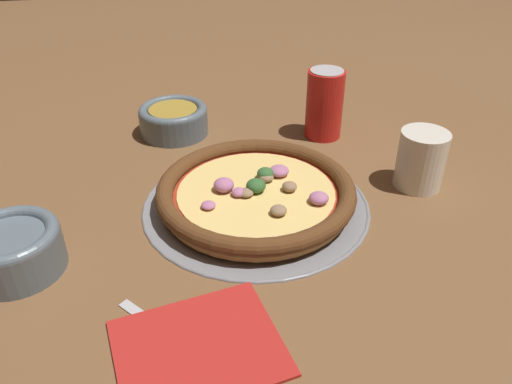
{
  "coord_description": "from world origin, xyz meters",
  "views": [
    {
      "loc": [
        -0.12,
        -0.59,
        0.41
      ],
      "look_at": [
        0.0,
        0.0,
        0.02
      ],
      "focal_mm": 35.0,
      "sensor_mm": 36.0,
      "label": 1
    }
  ],
  "objects_px": {
    "pizza_tray": "(256,204)",
    "bowl_near": "(174,119)",
    "pizza": "(256,192)",
    "beverage_can": "(324,104)",
    "bowl_far": "(13,248)",
    "napkin": "(198,346)",
    "fork": "(181,343)",
    "drinking_cup": "(421,160)"
  },
  "relations": [
    {
      "from": "pizza_tray",
      "to": "bowl_near",
      "type": "relative_size",
      "value": 2.65
    },
    {
      "from": "pizza",
      "to": "beverage_can",
      "type": "distance_m",
      "value": 0.26
    },
    {
      "from": "bowl_far",
      "to": "napkin",
      "type": "height_order",
      "value": "bowl_far"
    },
    {
      "from": "pizza",
      "to": "fork",
      "type": "bearing_deg",
      "value": -118.81
    },
    {
      "from": "napkin",
      "to": "fork",
      "type": "height_order",
      "value": "napkin"
    },
    {
      "from": "drinking_cup",
      "to": "beverage_can",
      "type": "distance_m",
      "value": 0.21
    },
    {
      "from": "bowl_far",
      "to": "drinking_cup",
      "type": "bearing_deg",
      "value": 7.99
    },
    {
      "from": "pizza_tray",
      "to": "bowl_near",
      "type": "xyz_separation_m",
      "value": [
        -0.1,
        0.26,
        0.03
      ]
    },
    {
      "from": "napkin",
      "to": "beverage_can",
      "type": "height_order",
      "value": "beverage_can"
    },
    {
      "from": "napkin",
      "to": "fork",
      "type": "distance_m",
      "value": 0.02
    },
    {
      "from": "bowl_near",
      "to": "drinking_cup",
      "type": "distance_m",
      "value": 0.44
    },
    {
      "from": "pizza_tray",
      "to": "pizza",
      "type": "xyz_separation_m",
      "value": [
        0.0,
        0.0,
        0.02
      ]
    },
    {
      "from": "fork",
      "to": "beverage_can",
      "type": "relative_size",
      "value": 1.11
    },
    {
      "from": "pizza_tray",
      "to": "napkin",
      "type": "relative_size",
      "value": 1.75
    },
    {
      "from": "bowl_far",
      "to": "napkin",
      "type": "xyz_separation_m",
      "value": [
        0.2,
        -0.17,
        -0.03
      ]
    },
    {
      "from": "bowl_near",
      "to": "fork",
      "type": "distance_m",
      "value": 0.5
    },
    {
      "from": "pizza",
      "to": "drinking_cup",
      "type": "distance_m",
      "value": 0.26
    },
    {
      "from": "bowl_near",
      "to": "fork",
      "type": "xyz_separation_m",
      "value": [
        -0.03,
        -0.5,
        -0.03
      ]
    },
    {
      "from": "bowl_far",
      "to": "fork",
      "type": "bearing_deg",
      "value": -40.35
    },
    {
      "from": "drinking_cup",
      "to": "bowl_far",
      "type": "bearing_deg",
      "value": -172.01
    },
    {
      "from": "napkin",
      "to": "beverage_can",
      "type": "bearing_deg",
      "value": 58.04
    },
    {
      "from": "beverage_can",
      "to": "napkin",
      "type": "bearing_deg",
      "value": -121.96
    },
    {
      "from": "pizza",
      "to": "drinking_cup",
      "type": "xyz_separation_m",
      "value": [
        0.26,
        0.01,
        0.02
      ]
    },
    {
      "from": "napkin",
      "to": "fork",
      "type": "bearing_deg",
      "value": 150.53
    },
    {
      "from": "pizza",
      "to": "bowl_far",
      "type": "relative_size",
      "value": 2.47
    },
    {
      "from": "napkin",
      "to": "beverage_can",
      "type": "xyz_separation_m",
      "value": [
        0.28,
        0.44,
        0.06
      ]
    },
    {
      "from": "bowl_far",
      "to": "drinking_cup",
      "type": "xyz_separation_m",
      "value": [
        0.57,
        0.08,
        0.01
      ]
    },
    {
      "from": "pizza",
      "to": "napkin",
      "type": "distance_m",
      "value": 0.27
    },
    {
      "from": "pizza_tray",
      "to": "drinking_cup",
      "type": "height_order",
      "value": "drinking_cup"
    },
    {
      "from": "pizza",
      "to": "bowl_far",
      "type": "distance_m",
      "value": 0.32
    },
    {
      "from": "bowl_near",
      "to": "bowl_far",
      "type": "relative_size",
      "value": 1.08
    },
    {
      "from": "pizza",
      "to": "napkin",
      "type": "xyz_separation_m",
      "value": [
        -0.11,
        -0.24,
        -0.02
      ]
    },
    {
      "from": "fork",
      "to": "bowl_far",
      "type": "bearing_deg",
      "value": -170.19
    },
    {
      "from": "bowl_far",
      "to": "beverage_can",
      "type": "relative_size",
      "value": 0.94
    },
    {
      "from": "pizza_tray",
      "to": "bowl_far",
      "type": "xyz_separation_m",
      "value": [
        -0.31,
        -0.07,
        0.03
      ]
    },
    {
      "from": "drinking_cup",
      "to": "fork",
      "type": "xyz_separation_m",
      "value": [
        -0.38,
        -0.24,
        -0.04
      ]
    },
    {
      "from": "bowl_near",
      "to": "napkin",
      "type": "relative_size",
      "value": 0.66
    },
    {
      "from": "drinking_cup",
      "to": "beverage_can",
      "type": "bearing_deg",
      "value": 114.8
    },
    {
      "from": "drinking_cup",
      "to": "fork",
      "type": "distance_m",
      "value": 0.45
    },
    {
      "from": "pizza_tray",
      "to": "pizza",
      "type": "bearing_deg",
      "value": 1.15
    },
    {
      "from": "bowl_far",
      "to": "fork",
      "type": "distance_m",
      "value": 0.25
    },
    {
      "from": "bowl_near",
      "to": "napkin",
      "type": "distance_m",
      "value": 0.51
    }
  ]
}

